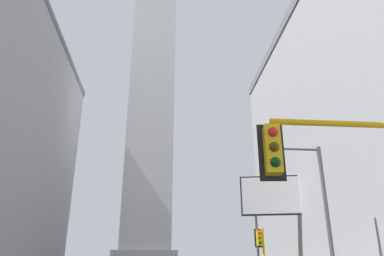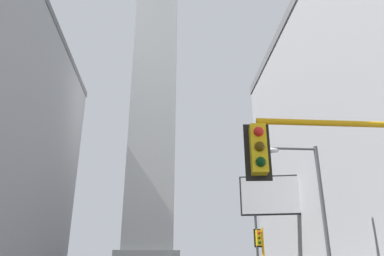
{
  "view_description": "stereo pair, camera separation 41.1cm",
  "coord_description": "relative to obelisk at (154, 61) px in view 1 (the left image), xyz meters",
  "views": [
    {
      "loc": [
        1.84,
        -0.34,
        1.77
      ],
      "look_at": [
        4.68,
        32.4,
        14.77
      ],
      "focal_mm": 35.0,
      "sensor_mm": 36.0,
      "label": 1
    },
    {
      "loc": [
        2.25,
        -0.37,
        1.77
      ],
      "look_at": [
        4.68,
        32.4,
        14.77
      ],
      "focal_mm": 35.0,
      "sensor_mm": 36.0,
      "label": 2
    }
  ],
  "objects": [
    {
      "name": "street_lamp",
      "position": [
        9.5,
        -40.65,
        -32.66
      ],
      "size": [
        2.66,
        0.36,
        7.94
      ],
      "color": "#4C4C51",
      "rests_on": "ground_plane"
    },
    {
      "name": "billboard_sign",
      "position": [
        11.35,
        -30.48,
        -30.25
      ],
      "size": [
        6.5,
        1.68,
        9.06
      ],
      "color": "#3F3F42",
      "rests_on": "ground_plane"
    },
    {
      "name": "obelisk",
      "position": [
        0.0,
        0.0,
        0.0
      ],
      "size": [
        9.19,
        9.19,
        77.6
      ],
      "color": "silver",
      "rests_on": "ground_plane"
    },
    {
      "name": "traffic_light_mid_right",
      "position": [
        9.4,
        -30.16,
        -34.18
      ],
      "size": [
        0.79,
        0.52,
        5.06
      ],
      "color": "orange",
      "rests_on": "ground_plane"
    }
  ]
}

